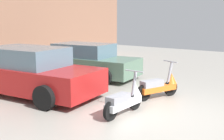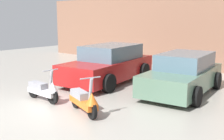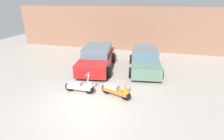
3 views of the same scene
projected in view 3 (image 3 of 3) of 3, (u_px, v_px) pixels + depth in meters
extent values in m
plane|color=#9E998E|center=(87.00, 103.00, 7.47)|extent=(28.00, 28.00, 0.00)
cube|color=#845B47|center=(124.00, 29.00, 14.66)|extent=(19.60, 0.12, 3.60)
cylinder|color=black|center=(89.00, 89.00, 8.15)|extent=(0.45, 0.08, 0.45)
cylinder|color=black|center=(70.00, 87.00, 8.38)|extent=(0.45, 0.08, 0.45)
cube|color=silver|center=(79.00, 87.00, 8.24)|extent=(1.18, 0.29, 0.16)
cube|color=gray|center=(75.00, 83.00, 8.23)|extent=(0.66, 0.27, 0.18)
cylinder|color=gray|center=(88.00, 80.00, 7.99)|extent=(0.21, 0.08, 0.64)
cylinder|color=gray|center=(87.00, 74.00, 7.87)|extent=(0.04, 0.52, 0.03)
cone|color=silver|center=(89.00, 84.00, 8.04)|extent=(0.31, 0.31, 0.29)
cylinder|color=black|center=(126.00, 95.00, 7.63)|extent=(0.47, 0.23, 0.47)
cylinder|color=black|center=(106.00, 89.00, 8.16)|extent=(0.47, 0.23, 0.47)
cube|color=orange|center=(116.00, 91.00, 7.87)|extent=(1.25, 0.68, 0.16)
cube|color=gray|center=(112.00, 86.00, 7.92)|extent=(0.74, 0.49, 0.18)
cylinder|color=gray|center=(125.00, 85.00, 7.48)|extent=(0.23, 0.15, 0.67)
cylinder|color=gray|center=(125.00, 78.00, 7.35)|extent=(0.21, 0.52, 0.03)
cone|color=orange|center=(126.00, 89.00, 7.51)|extent=(0.40, 0.40, 0.31)
cube|color=maroon|center=(97.00, 60.00, 11.06)|extent=(2.30, 4.41, 0.70)
cube|color=slate|center=(97.00, 50.00, 11.06)|extent=(1.84, 2.55, 0.55)
cylinder|color=black|center=(109.00, 72.00, 9.84)|extent=(0.30, 0.67, 0.64)
cylinder|color=black|center=(77.00, 71.00, 10.03)|extent=(0.30, 0.67, 0.64)
cylinder|color=black|center=(113.00, 58.00, 12.25)|extent=(0.30, 0.67, 0.64)
cylinder|color=black|center=(88.00, 57.00, 12.44)|extent=(0.30, 0.67, 0.64)
cube|color=#51705B|center=(145.00, 63.00, 10.77)|extent=(2.11, 4.06, 0.65)
cube|color=slate|center=(145.00, 53.00, 10.77)|extent=(1.69, 2.34, 0.51)
cylinder|color=black|center=(161.00, 74.00, 9.65)|extent=(0.28, 0.61, 0.59)
cylinder|color=black|center=(131.00, 73.00, 9.82)|extent=(0.28, 0.61, 0.59)
cylinder|color=black|center=(156.00, 60.00, 11.86)|extent=(0.28, 0.61, 0.59)
cylinder|color=black|center=(131.00, 59.00, 12.04)|extent=(0.28, 0.61, 0.59)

